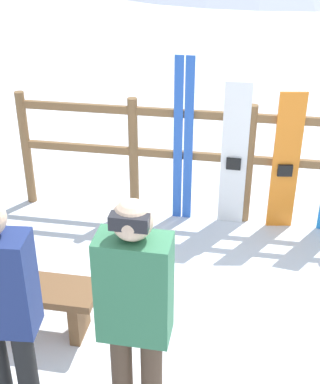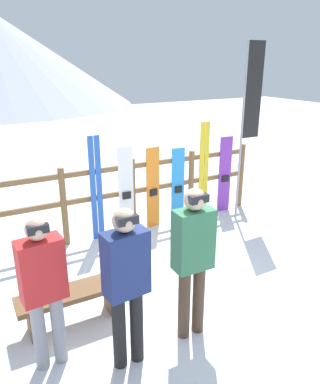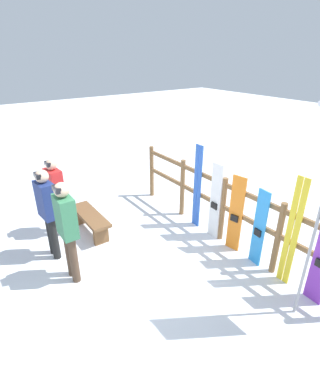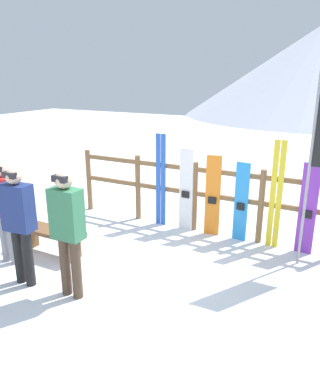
# 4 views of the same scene
# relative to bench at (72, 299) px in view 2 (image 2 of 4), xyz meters

# --- Properties ---
(ground_plane) EXTENTS (40.00, 40.00, 0.00)m
(ground_plane) POSITION_rel_bench_xyz_m (1.65, -0.13, -0.31)
(ground_plane) COLOR white
(fence) EXTENTS (4.86, 0.10, 1.28)m
(fence) POSITION_rel_bench_xyz_m (1.65, 1.97, 0.44)
(fence) COLOR brown
(fence) RESTS_ON ground
(bench) EXTENTS (1.20, 0.36, 0.42)m
(bench) POSITION_rel_bench_xyz_m (0.00, 0.00, 0.00)
(bench) COLOR brown
(bench) RESTS_ON ground
(person_red) EXTENTS (0.42, 0.25, 1.56)m
(person_red) POSITION_rel_bench_xyz_m (-0.36, -0.49, 0.59)
(person_red) COLOR gray
(person_red) RESTS_ON ground
(person_plaid_green) EXTENTS (0.41, 0.23, 1.68)m
(person_plaid_green) POSITION_rel_bench_xyz_m (1.08, -0.77, 0.67)
(person_plaid_green) COLOR #4C3828
(person_plaid_green) RESTS_ON ground
(person_navy) EXTENTS (0.42, 0.26, 1.64)m
(person_navy) POSITION_rel_bench_xyz_m (0.31, -0.84, 0.65)
(person_navy) COLOR black
(person_navy) RESTS_ON ground
(ski_pair_blue) EXTENTS (0.20, 0.02, 1.74)m
(ski_pair_blue) POSITION_rel_bench_xyz_m (0.98, 1.91, 0.56)
(ski_pair_blue) COLOR blue
(ski_pair_blue) RESTS_ON ground
(snowboard_white) EXTENTS (0.26, 0.06, 1.51)m
(snowboard_white) POSITION_rel_bench_xyz_m (1.50, 1.91, 0.44)
(snowboard_white) COLOR white
(snowboard_white) RESTS_ON ground
(snowboard_orange) EXTENTS (0.26, 0.09, 1.45)m
(snowboard_orange) POSITION_rel_bench_xyz_m (2.01, 1.91, 0.41)
(snowboard_orange) COLOR orange
(snowboard_orange) RESTS_ON ground
(snowboard_blue) EXTENTS (0.24, 0.08, 1.38)m
(snowboard_blue) POSITION_rel_bench_xyz_m (2.52, 1.91, 0.37)
(snowboard_blue) COLOR #288CE0
(snowboard_blue) RESTS_ON ground
(ski_pair_yellow) EXTENTS (0.19, 0.02, 1.79)m
(ski_pair_yellow) POSITION_rel_bench_xyz_m (3.07, 1.91, 0.59)
(ski_pair_yellow) COLOR yellow
(ski_pair_yellow) RESTS_ON ground
(snowboard_purple) EXTENTS (0.27, 0.07, 1.48)m
(snowboard_purple) POSITION_rel_bench_xyz_m (3.57, 1.91, 0.43)
(snowboard_purple) COLOR purple
(snowboard_purple) RESTS_ON ground
(rental_flag) EXTENTS (0.40, 0.04, 3.14)m
(rental_flag) POSITION_rel_bench_xyz_m (3.67, 1.49, 1.70)
(rental_flag) COLOR #99999E
(rental_flag) RESTS_ON ground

